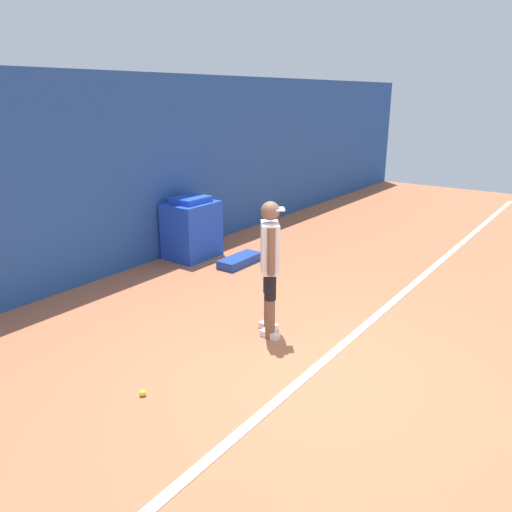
{
  "coord_description": "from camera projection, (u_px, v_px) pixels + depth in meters",
  "views": [
    {
      "loc": [
        -4.08,
        -2.28,
        2.79
      ],
      "look_at": [
        0.47,
        1.03,
        0.96
      ],
      "focal_mm": 35.0,
      "sensor_mm": 36.0,
      "label": 1
    }
  ],
  "objects": [
    {
      "name": "court_baseline",
      "position": [
        312.0,
        371.0,
        5.26
      ],
      "size": [
        21.6,
        0.1,
        0.01
      ],
      "color": "white",
      "rests_on": "ground_plane"
    },
    {
      "name": "equipment_bag",
      "position": [
        240.0,
        261.0,
        8.55
      ],
      "size": [
        0.85,
        0.34,
        0.14
      ],
      "color": "#1E3D99",
      "rests_on": "ground_plane"
    },
    {
      "name": "back_wall",
      "position": [
        62.0,
        185.0,
        7.1
      ],
      "size": [
        24.0,
        0.1,
        3.13
      ],
      "color": "#234C99",
      "rests_on": "ground_plane"
    },
    {
      "name": "tennis_ball",
      "position": [
        143.0,
        393.0,
        4.83
      ],
      "size": [
        0.07,
        0.07,
        0.07
      ],
      "color": "#D1E533",
      "rests_on": "ground_plane"
    },
    {
      "name": "tennis_player",
      "position": [
        270.0,
        262.0,
        5.84
      ],
      "size": [
        0.75,
        0.63,
        1.64
      ],
      "rotation": [
        0.0,
        0.0,
        0.68
      ],
      "color": "brown",
      "rests_on": "ground_plane"
    },
    {
      "name": "covered_chair",
      "position": [
        192.0,
        229.0,
        8.82
      ],
      "size": [
        0.88,
        0.7,
        1.09
      ],
      "color": "blue",
      "rests_on": "ground_plane"
    },
    {
      "name": "ground_plane",
      "position": [
        309.0,
        371.0,
        5.28
      ],
      "size": [
        24.0,
        24.0,
        0.0
      ],
      "primitive_type": "plane",
      "color": "#B76642"
    }
  ]
}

